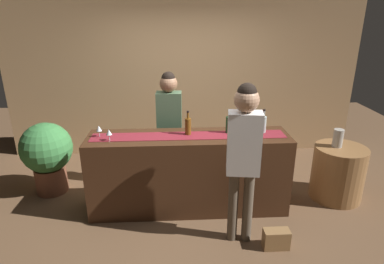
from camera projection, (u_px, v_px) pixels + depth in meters
name	position (u px, v px, depth m)	size (l,w,h in m)	color
ground_plane	(189.00, 207.00, 4.34)	(10.00, 10.00, 0.00)	brown
back_wall	(183.00, 72.00, 5.62)	(6.00, 0.12, 2.90)	tan
bar_counter	(189.00, 173.00, 4.17)	(2.48, 0.60, 1.00)	#3D2314
counter_runner_cloth	(189.00, 136.00, 3.99)	(2.35, 0.28, 0.01)	maroon
wine_bottle_green	(229.00, 124.00, 4.05)	(0.07, 0.07, 0.30)	#194723
wine_bottle_clear	(263.00, 124.00, 4.06)	(0.07, 0.07, 0.30)	#B2C6C1
wine_bottle_amber	(188.00, 126.00, 3.99)	(0.07, 0.07, 0.30)	brown
wine_glass_near_customer	(99.00, 129.00, 3.92)	(0.07, 0.07, 0.14)	silver
wine_glass_mid_counter	(109.00, 133.00, 3.80)	(0.07, 0.07, 0.14)	silver
bartender	(169.00, 119.00, 4.51)	(0.35, 0.24, 1.69)	#26262B
customer_sipping	(244.00, 148.00, 3.35)	(0.36, 0.25, 1.79)	brown
round_side_table	(338.00, 173.00, 4.45)	(0.68, 0.68, 0.74)	olive
vase_on_side_table	(338.00, 138.00, 4.31)	(0.13, 0.13, 0.24)	#A8A399
potted_plant_tall	(47.00, 153.00, 4.52)	(0.70, 0.70, 1.02)	brown
handbag	(276.00, 239.00, 3.55)	(0.28, 0.14, 0.22)	olive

